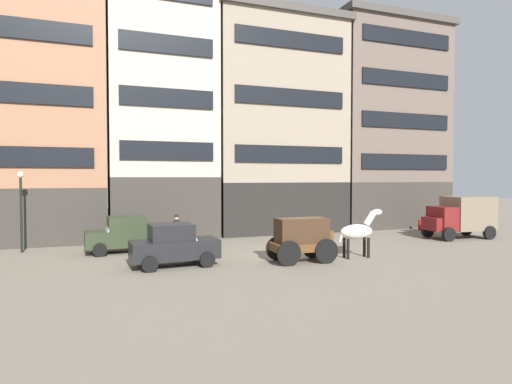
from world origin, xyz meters
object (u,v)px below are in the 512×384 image
object	(u,v)px
draft_horse	(358,231)
streetlamp_curbside	(21,200)
cargo_wagon	(303,237)
sedan_light	(124,234)
pedestrian_officer	(177,230)
sedan_dark	(174,245)
fire_hydrant_curbside	(420,224)
delivery_truck_near	(460,216)

from	to	relation	value
draft_horse	streetlamp_curbside	distance (m)	16.89
cargo_wagon	sedan_light	xyz separation A→B (m)	(-7.43, 5.40, -0.23)
pedestrian_officer	streetlamp_curbside	world-z (taller)	streetlamp_curbside
sedan_dark	fire_hydrant_curbside	world-z (taller)	sedan_dark
sedan_light	fire_hydrant_curbside	world-z (taller)	sedan_light
pedestrian_officer	draft_horse	bearing A→B (deg)	-37.94
cargo_wagon	fire_hydrant_curbside	xyz separation A→B (m)	(13.17, 7.48, -0.72)
draft_horse	delivery_truck_near	bearing A→B (deg)	18.85
cargo_wagon	delivery_truck_near	bearing A→B (deg)	14.68
delivery_truck_near	sedan_light	world-z (taller)	delivery_truck_near
sedan_dark	sedan_light	size ratio (longest dim) A/B	1.00
cargo_wagon	streetlamp_curbside	bearing A→B (deg)	150.16
draft_horse	streetlamp_curbside	bearing A→B (deg)	155.16
draft_horse	sedan_dark	distance (m)	8.64
cargo_wagon	streetlamp_curbside	size ratio (longest dim) A/B	0.72
cargo_wagon	pedestrian_officer	distance (m)	7.55
streetlamp_curbside	delivery_truck_near	bearing A→B (deg)	-8.53
cargo_wagon	fire_hydrant_curbside	distance (m)	15.16
delivery_truck_near	streetlamp_curbside	world-z (taller)	streetlamp_curbside
draft_horse	sedan_dark	size ratio (longest dim) A/B	0.62
sedan_dark	streetlamp_curbside	xyz separation A→B (m)	(-6.71, 5.99, 1.76)
pedestrian_officer	streetlamp_curbside	xyz separation A→B (m)	(-7.66, 1.13, 1.69)
delivery_truck_near	pedestrian_officer	world-z (taller)	delivery_truck_near
draft_horse	sedan_dark	world-z (taller)	draft_horse
delivery_truck_near	streetlamp_curbside	distance (m)	25.31
draft_horse	cargo_wagon	bearing A→B (deg)	179.96
delivery_truck_near	fire_hydrant_curbside	size ratio (longest dim) A/B	5.37
sedan_dark	delivery_truck_near	bearing A→B (deg)	6.97
delivery_truck_near	streetlamp_curbside	size ratio (longest dim) A/B	1.08
draft_horse	sedan_dark	bearing A→B (deg)	172.78
cargo_wagon	draft_horse	xyz separation A→B (m)	(2.95, -0.00, 0.12)
cargo_wagon	draft_horse	world-z (taller)	draft_horse
draft_horse	delivery_truck_near	xyz separation A→B (m)	(9.73, 3.32, 0.15)
sedan_dark	fire_hydrant_curbside	xyz separation A→B (m)	(18.79, 6.40, -0.49)
sedan_light	streetlamp_curbside	distance (m)	5.46
cargo_wagon	sedan_light	distance (m)	9.19
draft_horse	pedestrian_officer	distance (m)	9.66
draft_horse	delivery_truck_near	size ratio (longest dim) A/B	0.53
delivery_truck_near	sedan_dark	size ratio (longest dim) A/B	1.18
delivery_truck_near	fire_hydrant_curbside	world-z (taller)	delivery_truck_near
cargo_wagon	streetlamp_curbside	world-z (taller)	streetlamp_curbside
streetlamp_curbside	sedan_dark	bearing A→B (deg)	-41.74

